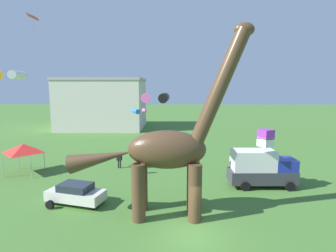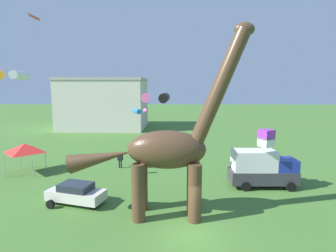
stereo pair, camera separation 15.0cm
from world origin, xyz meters
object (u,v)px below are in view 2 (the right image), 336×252
Objects in this scene: person_strolling_adult at (140,161)px; kite_high_left at (139,111)px; person_vendor_side at (120,159)px; dinosaur_sculpture at (166,150)px; parked_box_truck at (261,168)px; parked_sedan_left at (76,193)px; kite_mid_right at (16,75)px; person_photographer at (138,165)px; kite_mid_center at (161,98)px; kite_apex at (266,138)px; kite_drifting at (34,17)px; festival_canopy_tent at (25,148)px.

kite_high_left is at bearing -119.61° from person_strolling_adult.
person_strolling_adult is 0.67× the size of person_vendor_side.
dinosaur_sculpture reaches higher than parked_box_truck.
dinosaur_sculpture is 7.81m from parked_sedan_left.
dinosaur_sculpture is at bearing 1.49° from parked_sedan_left.
dinosaur_sculpture is at bearing -29.77° from kite_mid_right.
parked_box_truck is 11.51m from person_photographer.
dinosaur_sculpture is 4.82× the size of kite_mid_center.
kite_high_left is at bearing 129.02° from parked_box_truck.
kite_apex is 23.03m from kite_mid_right.
person_strolling_adult is 19.47m from kite_drifting.
kite_mid_right reaches higher than kite_apex.
person_photographer is (0.13, -2.34, 0.27)m from person_strolling_adult.
kite_high_left is at bearing -123.20° from person_vendor_side.
kite_high_left is at bearing 31.83° from kite_drifting.
festival_canopy_tent is (-11.12, -2.19, 1.87)m from person_strolling_adult.
kite_drifting is at bearing -49.42° from person_strolling_adult.
festival_canopy_tent is at bearing -25.84° from person_strolling_adult.
person_vendor_side is at bearing 96.28° from parked_sedan_left.
parked_sedan_left is 2.16× the size of kite_drifting.
kite_drifting reaches higher than person_strolling_adult.
kite_mid_right is at bearing 10.88° from person_photographer.
festival_canopy_tent is 1.29× the size of kite_high_left.
kite_high_left reaches higher than parked_sedan_left.
parked_sedan_left is 4.05× the size of person_strolling_adult.
kite_mid_center is 1.06× the size of kite_high_left.
kite_drifting is at bearing 96.00° from kite_mid_right.
kite_mid_center is (-0.52, 3.80, 3.21)m from dinosaur_sculpture.
parked_box_truck is at bearing -19.58° from kite_drifting.
kite_mid_center is (14.26, -9.79, -8.35)m from kite_drifting.
parked_sedan_left is at bearing 52.63° from person_vendor_side.
kite_high_left is (-1.18, 9.07, 4.57)m from person_strolling_adult.
festival_canopy_tent is 15.51m from kite_mid_center.
kite_drifting reaches higher than person_photographer.
person_strolling_adult is 0.81× the size of kite_apex.
person_vendor_side is 12.75m from kite_mid_right.
kite_mid_center is (4.65, -6.91, 6.71)m from person_vendor_side.
kite_drifting reaches higher than parked_box_truck.
kite_mid_right is (-14.21, 8.13, 5.11)m from dinosaur_sculpture.
kite_mid_center is at bearing -170.05° from parked_box_truck.
kite_high_left is (0.86, 9.38, 4.24)m from person_vendor_side.
kite_drifting is (-8.11, 11.90, 15.26)m from parked_sedan_left.
kite_drifting is 19.21m from kite_mid_center.
dinosaur_sculpture is 9.85m from person_photographer.
festival_canopy_tent is (-9.09, -1.88, 1.54)m from person_vendor_side.
festival_canopy_tent reaches higher than person_strolling_adult.
festival_canopy_tent is at bearing 134.31° from dinosaur_sculpture.
person_strolling_adult is 0.35× the size of festival_canopy_tent.
kite_drifting is (-11.65, 2.57, 15.39)m from person_strolling_adult.
parked_sedan_left is at bearing -169.79° from kite_apex.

